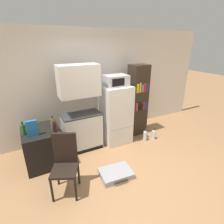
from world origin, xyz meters
The scene contains 17 objects.
ground_plane centered at (0.00, 0.00, 0.00)m, with size 24.00×24.00×0.00m, color #A3754C.
wall_back centered at (0.20, 2.00, 1.33)m, with size 6.40×0.10×2.67m.
side_table centered at (-1.46, 1.21, 0.38)m, with size 0.71×0.78×0.75m.
kitchen_hutch centered at (-0.59, 1.36, 0.89)m, with size 0.86×0.49×1.94m.
refrigerator centered at (0.26, 1.30, 0.71)m, with size 0.66×0.63×1.42m.
microwave centered at (0.26, 1.30, 1.54)m, with size 0.52×0.39×0.25m.
bookshelf centered at (0.97, 1.41, 0.92)m, with size 0.44×0.38×1.84m.
bottle_wine_dark centered at (-1.24, 0.91, 0.87)m, with size 0.07×0.07×0.27m.
bottle_green_tall centered at (-1.75, 1.15, 0.86)m, with size 0.07×0.07×0.26m.
bottle_clear_short centered at (-1.22, 1.18, 0.82)m, with size 0.08×0.08×0.17m.
bottle_milk_white centered at (-1.59, 1.24, 0.84)m, with size 0.08×0.08×0.21m.
bottle_olive_oil centered at (-1.24, 1.04, 0.88)m, with size 0.07×0.07×0.31m.
cereal_box centered at (-1.61, 1.03, 0.90)m, with size 0.19×0.07×0.30m.
chair centered at (-1.23, 0.29, 0.59)m, with size 0.53×0.53×1.02m.
suitcase_large_flat centered at (-0.36, 0.15, 0.06)m, with size 0.62×0.50×0.11m.
water_bottle_front centered at (1.16, 0.89, 0.13)m, with size 0.10×0.10×0.30m.
water_bottle_middle centered at (0.92, 0.93, 0.13)m, with size 0.09×0.09×0.32m.
Camera 1 is at (-1.64, -2.12, 2.35)m, focal length 28.00 mm.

